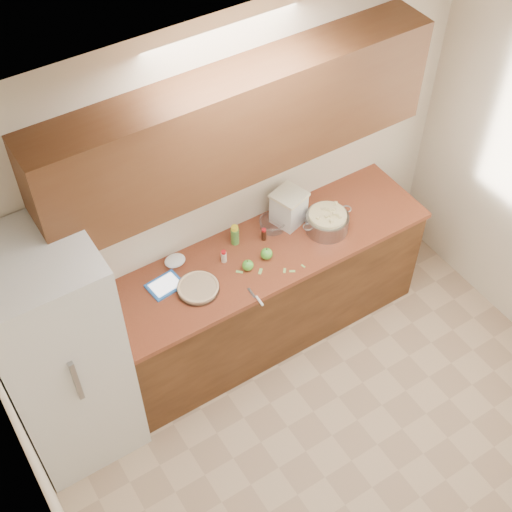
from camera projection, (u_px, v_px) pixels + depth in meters
room_shell at (402, 382)px, 3.78m from camera, size 3.60×3.60×3.60m
counter_run at (254, 298)px, 5.24m from camera, size 2.64×0.68×0.92m
upper_cabinets at (239, 124)px, 4.22m from camera, size 2.60×0.34×0.70m
fridge at (59, 355)px, 4.38m from camera, size 0.70×0.70×1.80m
pie at (198, 288)px, 4.68m from camera, size 0.29×0.29×0.05m
colander at (327, 222)px, 5.02m from camera, size 0.41×0.31×0.15m
flour_canister at (289, 208)px, 5.03m from camera, size 0.27×0.27×0.26m
tablet at (165, 285)px, 4.72m from camera, size 0.25×0.20×0.02m
paring_knife at (258, 300)px, 4.64m from camera, size 0.03×0.18×0.02m
lemon_bottle at (235, 235)px, 4.93m from camera, size 0.06×0.06×0.16m
cinnamon_shaker at (224, 256)px, 4.84m from camera, size 0.04×0.04×0.10m
vanilla_bottle at (264, 234)px, 4.97m from camera, size 0.04×0.04×0.10m
mixing_bowl at (273, 223)px, 5.06m from camera, size 0.19×0.19×0.07m
paper_towel at (175, 261)px, 4.83m from camera, size 0.17×0.15×0.06m
apple_left at (248, 265)px, 4.79m from camera, size 0.08×0.08×0.09m
apple_center at (267, 254)px, 4.86m from camera, size 0.08×0.08×0.10m
peel_a at (303, 266)px, 4.84m from camera, size 0.02×0.03×0.00m
peel_b at (260, 271)px, 4.81m from camera, size 0.05×0.05×0.00m
peel_c at (239, 272)px, 4.80m from camera, size 0.05×0.05×0.00m
peel_d at (292, 271)px, 4.81m from camera, size 0.04×0.03×0.00m
peel_e at (285, 271)px, 4.81m from camera, size 0.04×0.04×0.00m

